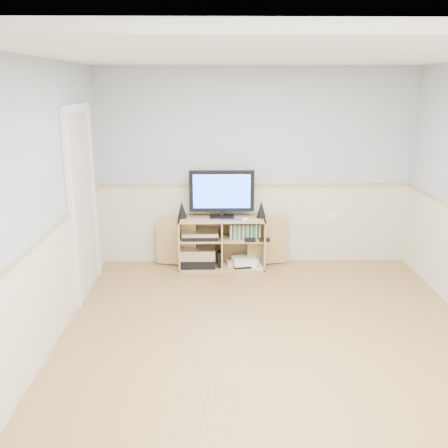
{
  "coord_description": "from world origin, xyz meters",
  "views": [
    {
      "loc": [
        -0.53,
        -4.05,
        2.28
      ],
      "look_at": [
        -0.42,
        1.2,
        0.8
      ],
      "focal_mm": 40.0,
      "sensor_mm": 36.0,
      "label": 1
    }
  ],
  "objects": [
    {
      "name": "monitor",
      "position": [
        -0.44,
        2.06,
        0.97
      ],
      "size": [
        0.81,
        0.18,
        0.6
      ],
      "color": "black",
      "rests_on": "media_cabinet"
    },
    {
      "name": "speaker_right",
      "position": [
        0.06,
        2.04,
        0.76
      ],
      "size": [
        0.12,
        0.12,
        0.22
      ],
      "primitive_type": "cone",
      "color": "black",
      "rests_on": "media_cabinet"
    },
    {
      "name": "mouse",
      "position": [
        -0.14,
        1.88,
        0.67
      ],
      "size": [
        0.1,
        0.07,
        0.04
      ],
      "primitive_type": "ellipsoid",
      "rotation": [
        0.0,
        0.0,
        -0.1
      ],
      "color": "white",
      "rests_on": "media_cabinet"
    },
    {
      "name": "media_cabinet",
      "position": [
        -0.44,
        2.07,
        0.33
      ],
      "size": [
        1.7,
        0.41,
        0.65
      ],
      "color": "tan",
      "rests_on": "floor"
    },
    {
      "name": "wall_outlet",
      "position": [
        1.0,
        2.23,
        0.6
      ],
      "size": [
        0.12,
        0.03,
        0.12
      ],
      "primitive_type": "cube",
      "color": "white",
      "rests_on": "wall_back"
    },
    {
      "name": "room",
      "position": [
        -0.06,
        0.12,
        1.22
      ],
      "size": [
        4.04,
        4.54,
        2.54
      ],
      "color": "tan",
      "rests_on": "ground"
    },
    {
      "name": "game_cases",
      "position": [
        -0.14,
        2.0,
        0.48
      ],
      "size": [
        0.39,
        0.13,
        0.19
      ],
      "primitive_type": "cube",
      "color": "#3F8C3F",
      "rests_on": "media_cabinet"
    },
    {
      "name": "av_components",
      "position": [
        -0.73,
        2.02,
        0.22
      ],
      "size": [
        0.53,
        0.34,
        0.47
      ],
      "color": "black",
      "rests_on": "media_cabinet"
    },
    {
      "name": "game_consoles",
      "position": [
        -0.16,
        2.0,
        0.07
      ],
      "size": [
        0.46,
        0.31,
        0.11
      ],
      "color": "white",
      "rests_on": "media_cabinet"
    },
    {
      "name": "keyboard",
      "position": [
        -0.31,
        1.88,
        0.66
      ],
      "size": [
        0.29,
        0.14,
        0.01
      ],
      "primitive_type": "cube",
      "rotation": [
        0.0,
        0.0,
        0.09
      ],
      "color": "silver",
      "rests_on": "media_cabinet"
    },
    {
      "name": "speaker_left",
      "position": [
        -0.94,
        2.04,
        0.76
      ],
      "size": [
        0.12,
        0.12,
        0.22
      ],
      "primitive_type": "cone",
      "color": "black",
      "rests_on": "media_cabinet"
    }
  ]
}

